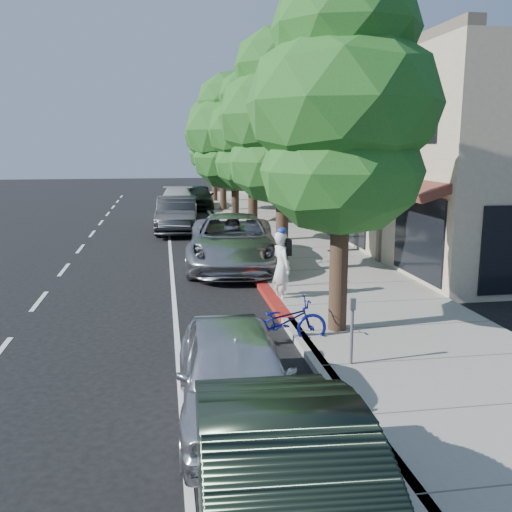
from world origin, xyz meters
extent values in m
plane|color=black|center=(0.00, 0.00, 0.00)|extent=(120.00, 120.00, 0.00)
cube|color=gray|center=(2.30, 8.00, 0.07)|extent=(4.60, 56.00, 0.15)
cube|color=#9E998E|center=(0.00, 8.00, 0.07)|extent=(0.30, 56.00, 0.15)
cube|color=maroon|center=(0.00, 1.00, 0.07)|extent=(0.32, 4.00, 0.15)
cube|color=#C2B095|center=(9.60, 18.00, 3.50)|extent=(10.00, 36.00, 7.00)
cylinder|color=black|center=(0.90, -2.00, 1.41)|extent=(0.40, 0.40, 2.81)
ellipsoid|color=#174A16|center=(0.90, -2.00, 3.62)|extent=(3.46, 3.46, 2.77)
ellipsoid|color=#174A16|center=(0.90, -2.00, 4.99)|extent=(4.08, 4.08, 3.26)
ellipsoid|color=#174A16|center=(0.90, -2.00, 6.43)|extent=(3.06, 3.06, 2.45)
cylinder|color=black|center=(0.90, 4.00, 1.42)|extent=(0.40, 0.40, 2.84)
ellipsoid|color=#174A16|center=(0.90, 4.00, 3.65)|extent=(3.47, 3.47, 2.78)
ellipsoid|color=#174A16|center=(0.90, 4.00, 5.03)|extent=(4.08, 4.08, 3.27)
ellipsoid|color=#174A16|center=(0.90, 4.00, 6.48)|extent=(3.06, 3.06, 2.45)
cylinder|color=black|center=(0.90, 10.00, 1.34)|extent=(0.40, 0.40, 2.68)
ellipsoid|color=#174A16|center=(0.90, 10.00, 3.44)|extent=(3.22, 3.22, 2.57)
ellipsoid|color=#174A16|center=(0.90, 10.00, 4.75)|extent=(3.78, 3.78, 3.03)
ellipsoid|color=#174A16|center=(0.90, 10.00, 6.12)|extent=(2.84, 2.84, 2.27)
cylinder|color=black|center=(0.90, 16.00, 1.38)|extent=(0.40, 0.40, 2.75)
ellipsoid|color=#174A16|center=(0.90, 16.00, 3.54)|extent=(4.43, 4.43, 3.55)
ellipsoid|color=#174A16|center=(0.90, 16.00, 4.87)|extent=(5.21, 5.21, 4.17)
ellipsoid|color=#174A16|center=(0.90, 16.00, 6.29)|extent=(3.91, 3.91, 3.13)
cylinder|color=black|center=(0.90, 22.00, 1.31)|extent=(0.40, 0.40, 2.62)
ellipsoid|color=#174A16|center=(0.90, 22.00, 3.37)|extent=(3.68, 3.68, 2.95)
ellipsoid|color=#174A16|center=(0.90, 22.00, 4.64)|extent=(4.33, 4.33, 3.47)
ellipsoid|color=#174A16|center=(0.90, 22.00, 5.98)|extent=(3.25, 3.25, 2.60)
cylinder|color=black|center=(0.90, 28.00, 1.38)|extent=(0.40, 0.40, 2.75)
ellipsoid|color=#174A16|center=(0.90, 28.00, 3.54)|extent=(3.72, 3.72, 2.98)
ellipsoid|color=#174A16|center=(0.90, 28.00, 4.88)|extent=(4.38, 4.38, 3.50)
ellipsoid|color=#174A16|center=(0.90, 28.00, 6.30)|extent=(3.28, 3.28, 2.63)
imported|color=white|center=(0.25, 0.92, 0.95)|extent=(0.63, 0.80, 1.91)
imported|color=navy|center=(-0.40, -2.35, 0.50)|extent=(1.90, 0.68, 1.00)
imported|color=#A9A8AD|center=(-0.50, 5.50, 0.90)|extent=(3.61, 6.72, 1.79)
imported|color=black|center=(-2.20, 13.86, 0.86)|extent=(2.11, 5.29, 1.71)
imported|color=silver|center=(-1.98, 21.00, 0.79)|extent=(2.38, 5.50, 1.58)
imported|color=black|center=(-0.50, 23.98, 0.79)|extent=(2.14, 4.76, 1.59)
imported|color=silver|center=(-1.81, -5.50, 0.73)|extent=(1.88, 4.35, 1.46)
imported|color=black|center=(3.52, 7.19, 0.99)|extent=(1.02, 1.02, 1.67)
camera|label=1|loc=(-2.79, -13.60, 4.15)|focal=40.00mm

